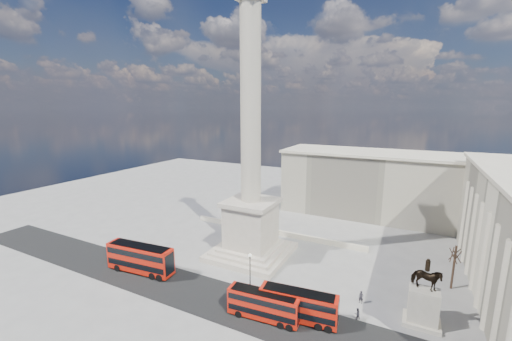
{
  "coord_description": "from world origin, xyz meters",
  "views": [
    {
      "loc": [
        25.99,
        -44.42,
        27.62
      ],
      "look_at": [
        3.38,
        0.38,
        17.55
      ],
      "focal_mm": 22.0,
      "sensor_mm": 36.0,
      "label": 1
    }
  ],
  "objects_px": {
    "victorian_lamp": "(250,268)",
    "pedestrian_crossing": "(327,301)",
    "red_bus_b": "(299,305)",
    "pedestrian_walking": "(361,297)",
    "pedestrian_standing": "(357,314)",
    "equestrian_statue": "(424,302)",
    "red_bus_a": "(141,258)",
    "nelsons_column": "(251,189)",
    "red_bus_c": "(264,305)"
  },
  "relations": [
    {
      "from": "victorian_lamp",
      "to": "pedestrian_crossing",
      "type": "xyz_separation_m",
      "value": [
        11.76,
        1.08,
        -2.63
      ]
    },
    {
      "from": "equestrian_statue",
      "to": "pedestrian_crossing",
      "type": "bearing_deg",
      "value": -171.53
    },
    {
      "from": "red_bus_c",
      "to": "victorian_lamp",
      "type": "height_order",
      "value": "victorian_lamp"
    },
    {
      "from": "nelsons_column",
      "to": "red_bus_c",
      "type": "relative_size",
      "value": 5.08
    },
    {
      "from": "red_bus_c",
      "to": "pedestrian_crossing",
      "type": "relative_size",
      "value": 6.16
    },
    {
      "from": "victorian_lamp",
      "to": "red_bus_b",
      "type": "bearing_deg",
      "value": -21.49
    },
    {
      "from": "red_bus_c",
      "to": "pedestrian_standing",
      "type": "bearing_deg",
      "value": 21.66
    },
    {
      "from": "red_bus_b",
      "to": "pedestrian_standing",
      "type": "height_order",
      "value": "red_bus_b"
    },
    {
      "from": "red_bus_c",
      "to": "pedestrian_standing",
      "type": "distance_m",
      "value": 12.45
    },
    {
      "from": "red_bus_a",
      "to": "pedestrian_crossing",
      "type": "distance_m",
      "value": 31.14
    },
    {
      "from": "nelsons_column",
      "to": "pedestrian_crossing",
      "type": "xyz_separation_m",
      "value": [
        17.03,
        -9.32,
        -12.12
      ]
    },
    {
      "from": "pedestrian_walking",
      "to": "red_bus_a",
      "type": "bearing_deg",
      "value": -158.51
    },
    {
      "from": "red_bus_c",
      "to": "pedestrian_crossing",
      "type": "height_order",
      "value": "red_bus_c"
    },
    {
      "from": "pedestrian_standing",
      "to": "red_bus_b",
      "type": "bearing_deg",
      "value": -13.73
    },
    {
      "from": "nelsons_column",
      "to": "pedestrian_standing",
      "type": "relative_size",
      "value": 30.94
    },
    {
      "from": "red_bus_c",
      "to": "pedestrian_walking",
      "type": "xyz_separation_m",
      "value": [
        11.0,
        9.36,
        -1.11
      ]
    },
    {
      "from": "pedestrian_crossing",
      "to": "victorian_lamp",
      "type": "bearing_deg",
      "value": 74.76
    },
    {
      "from": "pedestrian_standing",
      "to": "equestrian_statue",
      "type": "bearing_deg",
      "value": 158.16
    },
    {
      "from": "nelsons_column",
      "to": "pedestrian_walking",
      "type": "bearing_deg",
      "value": -16.97
    },
    {
      "from": "red_bus_b",
      "to": "pedestrian_standing",
      "type": "distance_m",
      "value": 7.94
    },
    {
      "from": "pedestrian_walking",
      "to": "red_bus_b",
      "type": "bearing_deg",
      "value": -123.32
    },
    {
      "from": "victorian_lamp",
      "to": "red_bus_c",
      "type": "bearing_deg",
      "value": -47.65
    },
    {
      "from": "red_bus_c",
      "to": "victorian_lamp",
      "type": "distance_m",
      "value": 7.47
    },
    {
      "from": "nelsons_column",
      "to": "pedestrian_walking",
      "type": "distance_m",
      "value": 25.21
    },
    {
      "from": "red_bus_a",
      "to": "pedestrian_crossing",
      "type": "bearing_deg",
      "value": 3.88
    },
    {
      "from": "red_bus_a",
      "to": "red_bus_c",
      "type": "xyz_separation_m",
      "value": [
        23.87,
        -1.48,
        -0.51
      ]
    },
    {
      "from": "red_bus_a",
      "to": "pedestrian_standing",
      "type": "relative_size",
      "value": 7.6
    },
    {
      "from": "red_bus_b",
      "to": "pedestrian_walking",
      "type": "relative_size",
      "value": 5.54
    },
    {
      "from": "equestrian_statue",
      "to": "pedestrian_standing",
      "type": "xyz_separation_m",
      "value": [
        -7.62,
        -2.77,
        -2.43
      ]
    },
    {
      "from": "red_bus_c",
      "to": "victorian_lamp",
      "type": "relative_size",
      "value": 1.68
    },
    {
      "from": "victorian_lamp",
      "to": "pedestrian_standing",
      "type": "height_order",
      "value": "victorian_lamp"
    },
    {
      "from": "pedestrian_walking",
      "to": "pedestrian_standing",
      "type": "xyz_separation_m",
      "value": [
        0.1,
        -3.85,
        -0.14
      ]
    },
    {
      "from": "red_bus_a",
      "to": "pedestrian_crossing",
      "type": "relative_size",
      "value": 7.69
    },
    {
      "from": "red_bus_c",
      "to": "pedestrian_standing",
      "type": "height_order",
      "value": "red_bus_c"
    },
    {
      "from": "red_bus_c",
      "to": "victorian_lamp",
      "type": "xyz_separation_m",
      "value": [
        -4.95,
        5.43,
        1.38
      ]
    },
    {
      "from": "red_bus_a",
      "to": "red_bus_b",
      "type": "distance_m",
      "value": 28.07
    },
    {
      "from": "red_bus_c",
      "to": "equestrian_statue",
      "type": "bearing_deg",
      "value": 19.11
    },
    {
      "from": "equestrian_statue",
      "to": "pedestrian_crossing",
      "type": "height_order",
      "value": "equestrian_statue"
    },
    {
      "from": "nelsons_column",
      "to": "equestrian_statue",
      "type": "bearing_deg",
      "value": -14.62
    },
    {
      "from": "red_bus_c",
      "to": "red_bus_b",
      "type": "bearing_deg",
      "value": 18.8
    },
    {
      "from": "pedestrian_standing",
      "to": "pedestrian_walking",
      "type": "bearing_deg",
      "value": -130.39
    },
    {
      "from": "red_bus_b",
      "to": "equestrian_statue",
      "type": "distance_m",
      "value": 15.93
    },
    {
      "from": "pedestrian_walking",
      "to": "pedestrian_crossing",
      "type": "height_order",
      "value": "pedestrian_walking"
    },
    {
      "from": "equestrian_statue",
      "to": "pedestrian_standing",
      "type": "bearing_deg",
      "value": -160.01
    },
    {
      "from": "pedestrian_walking",
      "to": "pedestrian_standing",
      "type": "bearing_deg",
      "value": -79.81
    },
    {
      "from": "red_bus_b",
      "to": "pedestrian_crossing",
      "type": "relative_size",
      "value": 6.55
    },
    {
      "from": "red_bus_a",
      "to": "equestrian_statue",
      "type": "relative_size",
      "value": 1.33
    },
    {
      "from": "red_bus_c",
      "to": "nelsons_column",
      "type": "bearing_deg",
      "value": 118.06
    },
    {
      "from": "red_bus_a",
      "to": "pedestrian_walking",
      "type": "height_order",
      "value": "red_bus_a"
    },
    {
      "from": "nelsons_column",
      "to": "red_bus_a",
      "type": "distance_m",
      "value": 22.35
    }
  ]
}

